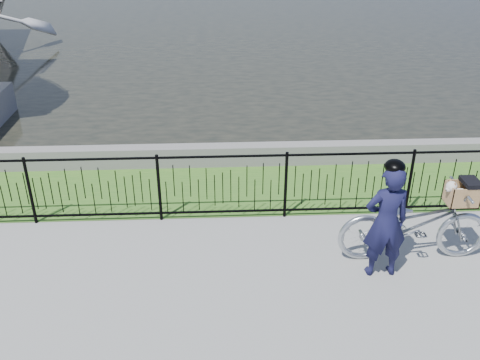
{
  "coord_description": "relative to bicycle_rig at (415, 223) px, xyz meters",
  "views": [
    {
      "loc": [
        -0.09,
        -5.83,
        4.56
      ],
      "look_at": [
        0.24,
        1.0,
        1.0
      ],
      "focal_mm": 40.0,
      "sensor_mm": 36.0,
      "label": 1
    }
  ],
  "objects": [
    {
      "name": "ground",
      "position": [
        -2.67,
        -0.4,
        -0.57
      ],
      "size": [
        120.0,
        120.0,
        0.0
      ],
      "primitive_type": "plane",
      "color": "gray",
      "rests_on": "ground"
    },
    {
      "name": "grass_strip",
      "position": [
        -2.67,
        2.2,
        -0.57
      ],
      "size": [
        60.0,
        2.0,
        0.01
      ],
      "primitive_type": "cube",
      "color": "#3F6F22",
      "rests_on": "ground"
    },
    {
      "name": "quay_wall",
      "position": [
        -2.67,
        3.2,
        -0.37
      ],
      "size": [
        60.0,
        0.3,
        0.4
      ],
      "primitive_type": "cube",
      "color": "slate",
      "rests_on": "ground"
    },
    {
      "name": "fence",
      "position": [
        -2.67,
        1.2,
        0.01
      ],
      "size": [
        14.0,
        0.06,
        1.15
      ],
      "primitive_type": null,
      "color": "black",
      "rests_on": "ground"
    },
    {
      "name": "bicycle_rig",
      "position": [
        0.0,
        0.0,
        0.0
      ],
      "size": [
        2.14,
        0.74,
        1.25
      ],
      "color": "#A7ADB3",
      "rests_on": "ground"
    },
    {
      "name": "cyclist",
      "position": [
        -0.55,
        -0.35,
        0.28
      ],
      "size": [
        0.62,
        0.43,
        1.71
      ],
      "color": "#131436",
      "rests_on": "ground"
    }
  ]
}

